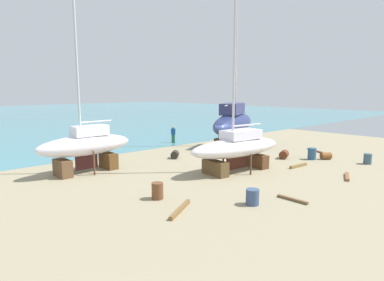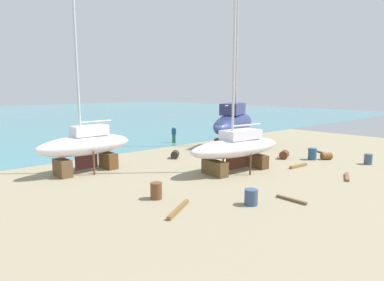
# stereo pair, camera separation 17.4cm
# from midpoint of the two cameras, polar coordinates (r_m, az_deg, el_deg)

# --- Properties ---
(ground_plane) EXTENTS (41.94, 41.94, 0.00)m
(ground_plane) POSITION_cam_midpoint_polar(r_m,az_deg,el_deg) (24.83, 12.67, -3.94)
(ground_plane) COLOR gray
(sea_water) EXTENTS (144.98, 103.31, 0.01)m
(sea_water) POSITION_cam_midpoint_polar(r_m,az_deg,el_deg) (78.81, -27.34, 3.89)
(sea_water) COLOR teal
(sea_water) RESTS_ON ground
(sailboat_small_center) EXTENTS (10.10, 6.69, 17.07)m
(sailboat_small_center) POSITION_cam_midpoint_polar(r_m,az_deg,el_deg) (31.48, 7.49, 3.09)
(sailboat_small_center) COLOR #463322
(sailboat_small_center) RESTS_ON ground
(sailboat_large_starboard) EXTENTS (6.46, 2.19, 11.63)m
(sailboat_large_starboard) POSITION_cam_midpoint_polar(r_m,az_deg,el_deg) (22.49, -17.82, -0.79)
(sailboat_large_starboard) COLOR brown
(sailboat_large_starboard) RESTS_ON ground
(sailboat_mid_port) EXTENTS (7.67, 3.12, 12.77)m
(sailboat_mid_port) POSITION_cam_midpoint_polar(r_m,az_deg,el_deg) (21.95, 8.05, -1.15)
(sailboat_mid_port) COLOR brown
(sailboat_mid_port) RESTS_ON ground
(worker) EXTENTS (0.48, 0.48, 1.71)m
(worker) POSITION_cam_midpoint_polar(r_m,az_deg,el_deg) (33.68, -3.04, 1.10)
(worker) COLOR #326A44
(worker) RESTS_ON ground
(barrel_tar_black) EXTENTS (0.77, 0.77, 0.83)m
(barrel_tar_black) POSITION_cam_midpoint_polar(r_m,az_deg,el_deg) (16.54, -5.96, -8.73)
(barrel_tar_black) COLOR brown
(barrel_tar_black) RESTS_ON ground
(barrel_ochre) EXTENTS (0.88, 0.88, 0.75)m
(barrel_ochre) POSITION_cam_midpoint_polar(r_m,az_deg,el_deg) (15.90, 10.60, -9.69)
(barrel_ochre) COLOR #394D70
(barrel_ochre) RESTS_ON ground
(barrel_rust_mid) EXTENTS (0.82, 0.82, 0.91)m
(barrel_rust_mid) POSITION_cam_midpoint_polar(r_m,az_deg,el_deg) (26.23, 8.75, -2.14)
(barrel_rust_mid) COLOR #532611
(barrel_rust_mid) RESTS_ON ground
(barrel_tipped_right) EXTENTS (1.01, 1.00, 0.61)m
(barrel_tipped_right) POSITION_cam_midpoint_polar(r_m,az_deg,el_deg) (26.03, -2.80, -2.46)
(barrel_tipped_right) COLOR #2D2A22
(barrel_tipped_right) RESTS_ON ground
(barrel_rust_near) EXTENTS (0.74, 0.74, 0.90)m
(barrel_rust_near) POSITION_cam_midpoint_polar(r_m,az_deg,el_deg) (27.21, 20.45, -2.21)
(barrel_rust_near) COLOR #2B5070
(barrel_rust_near) RESTS_ON ground
(barrel_by_slipway) EXTENTS (0.94, 0.87, 0.54)m
(barrel_by_slipway) POSITION_cam_midpoint_polar(r_m,az_deg,el_deg) (27.69, 22.58, -2.53)
(barrel_by_slipway) COLOR brown
(barrel_by_slipway) RESTS_ON ground
(barrel_blue_faded) EXTENTS (1.00, 0.90, 0.65)m
(barrel_blue_faded) POSITION_cam_midpoint_polar(r_m,az_deg,el_deg) (26.91, 15.99, -2.39)
(barrel_blue_faded) COLOR #5F2C19
(barrel_blue_faded) RESTS_ON ground
(barrel_tipped_left) EXTENTS (0.77, 0.77, 0.77)m
(barrel_tipped_left) POSITION_cam_midpoint_polar(r_m,az_deg,el_deg) (27.23, 28.58, -2.87)
(barrel_tipped_left) COLOR #3B5666
(barrel_tipped_left) RESTS_ON ground
(timber_plank_near) EXTENTS (1.86, 0.98, 0.15)m
(timber_plank_near) POSITION_cam_midpoint_polar(r_m,az_deg,el_deg) (22.49, 25.65, -5.74)
(timber_plank_near) COLOR brown
(timber_plank_near) RESTS_ON ground
(timber_long_aft) EXTENTS (0.16, 1.63, 0.13)m
(timber_long_aft) POSITION_cam_midpoint_polar(r_m,az_deg,el_deg) (16.98, 17.24, -9.84)
(timber_long_aft) COLOR brown
(timber_long_aft) RESTS_ON ground
(timber_short_cross) EXTENTS (1.65, 2.75, 0.11)m
(timber_short_cross) POSITION_cam_midpoint_polar(r_m,az_deg,el_deg) (30.65, 21.45, -1.83)
(timber_short_cross) COLOR brown
(timber_short_cross) RESTS_ON ground
(timber_short_skew) EXTENTS (1.81, 0.35, 0.20)m
(timber_short_skew) POSITION_cam_midpoint_polar(r_m,az_deg,el_deg) (24.27, 18.28, -4.23)
(timber_short_skew) COLOR olive
(timber_short_skew) RESTS_ON ground
(timber_long_fore) EXTENTS (2.11, 1.30, 0.18)m
(timber_long_fore) POSITION_cam_midpoint_polar(r_m,az_deg,el_deg) (14.96, -2.03, -11.91)
(timber_long_fore) COLOR brown
(timber_long_fore) RESTS_ON ground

